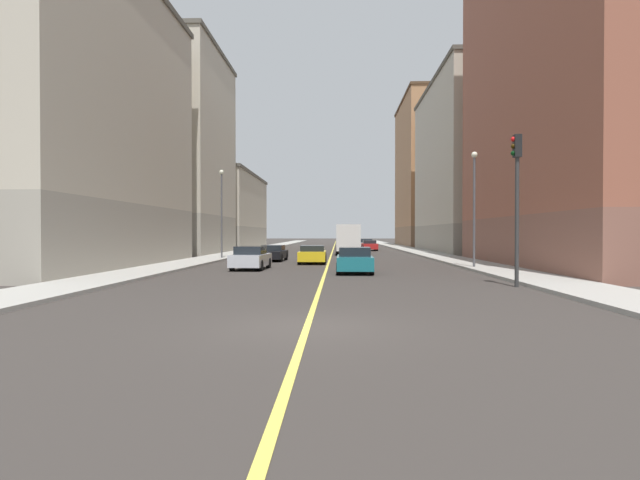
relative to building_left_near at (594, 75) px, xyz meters
The scene contains 21 objects.
ground_plane 29.42m from the building_left_near, 128.42° to the right, with size 400.00×400.00×0.00m, color #342F2B.
sidewalk_left 31.21m from the building_left_near, 103.78° to the left, with size 3.13×168.00×0.15m, color #9E9B93.
sidewalk_right 40.35m from the building_left_near, 133.42° to the left, with size 3.13×168.00×0.15m, color #9E9B93.
lane_center_stripe 34.73m from the building_left_near, 120.79° to the left, with size 0.16×154.00×0.01m, color #E5D14C.
building_left_near is the anchor object (origin of this frame).
building_left_mid 27.24m from the building_left_near, 90.00° to the left, with size 10.90×24.17×19.55m.
building_left_far 53.68m from the building_left_near, 90.00° to the left, with size 10.90×21.70×24.40m.
building_right_corner 33.50m from the building_left_near, behind, with size 10.90×21.82×18.54m.
building_right_midblock 38.64m from the building_left_near, 149.72° to the left, with size 10.90×15.72×20.88m.
building_right_distant 53.40m from the building_left_near, 129.01° to the left, with size 10.90×24.01×10.69m.
traffic_light_left_near 17.02m from the building_left_near, 126.28° to the right, with size 0.40×0.32×6.08m.
street_lamp_left_near 11.15m from the building_left_near, 167.12° to the right, with size 0.36×0.36×6.88m.
street_lamp_right_near 28.04m from the building_left_near, 160.87° to the left, with size 0.36×0.36×7.18m.
car_orange 33.95m from the building_left_near, 117.82° to the left, with size 2.08×4.50×1.32m.
car_red 34.92m from the building_left_near, 111.58° to the left, with size 1.91×4.49×1.28m.
car_teal 19.56m from the building_left_near, 161.48° to the right, with size 1.98×4.11×1.39m.
car_white 44.10m from the building_left_near, 106.40° to the left, with size 2.00×4.27×1.34m.
car_silver 24.16m from the building_left_near, behind, with size 2.00×4.16×1.39m.
car_black 24.91m from the building_left_near, 162.05° to the left, with size 2.03×4.32×1.23m.
car_yellow 21.43m from the building_left_near, 168.85° to the left, with size 1.96×4.08×1.28m.
box_truck 25.98m from the building_left_near, 129.16° to the left, with size 2.39×6.74×3.00m.
Camera 1 is at (0.72, -11.75, 2.15)m, focal length 28.79 mm.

